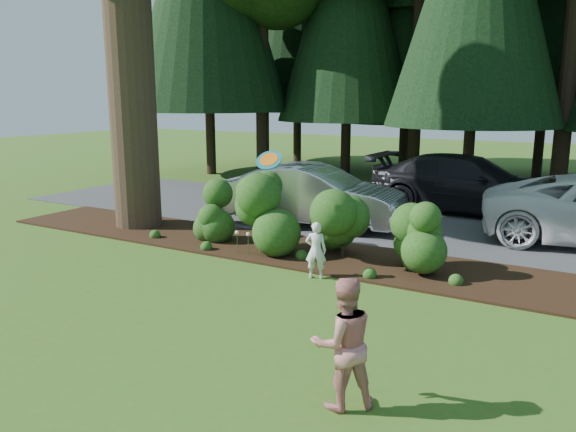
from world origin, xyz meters
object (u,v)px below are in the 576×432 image
(car_silver_wagon, at_px, (313,195))
(frisbee, at_px, (269,160))
(car_dark_suv, at_px, (467,184))
(child, at_px, (316,250))
(adult, at_px, (343,343))

(car_silver_wagon, height_order, frisbee, frisbee)
(car_silver_wagon, distance_m, car_dark_suv, 5.13)
(car_dark_suv, bearing_deg, car_silver_wagon, 142.08)
(car_silver_wagon, relative_size, car_dark_suv, 0.84)
(child, height_order, frisbee, frisbee)
(child, bearing_deg, car_dark_suv, -117.52)
(car_silver_wagon, distance_m, adult, 9.25)
(adult, distance_m, frisbee, 5.48)
(car_dark_suv, height_order, child, car_dark_suv)
(frisbee, bearing_deg, child, 2.21)
(adult, bearing_deg, frisbee, -92.52)
(adult, bearing_deg, child, -102.52)
(car_silver_wagon, xyz_separation_m, adult, (4.54, -8.05, -0.08))
(car_dark_suv, xyz_separation_m, frisbee, (-2.15, -8.04, 1.39))
(car_silver_wagon, distance_m, child, 4.57)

